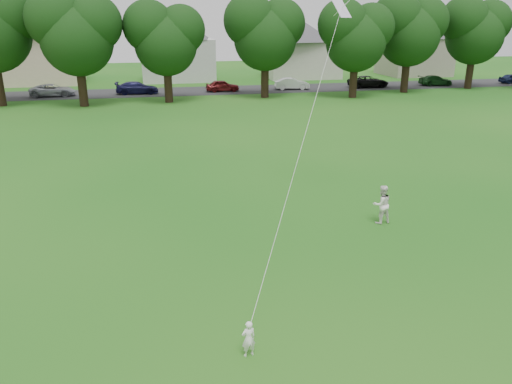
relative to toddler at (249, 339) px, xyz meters
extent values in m
plane|color=#145713|center=(1.63, 2.91, -0.47)|extent=(160.00, 160.00, 0.00)
cube|color=#2D2D30|center=(1.63, 44.91, -0.46)|extent=(90.00, 7.00, 0.01)
imported|color=white|center=(0.00, 0.00, 0.00)|extent=(0.38, 0.28, 0.93)
imported|color=white|center=(6.50, 6.84, 0.29)|extent=(0.80, 0.65, 1.52)
plane|color=white|center=(5.86, 10.53, 7.38)|extent=(1.05, 0.94, 0.71)
cylinder|color=white|center=(2.93, 5.26, 3.79)|extent=(0.01, 0.01, 14.02)
cylinder|color=black|center=(-7.78, 37.20, 1.45)|extent=(0.77, 0.77, 3.84)
cylinder|color=black|center=(-0.27, 37.89, 1.29)|extent=(0.74, 0.74, 3.51)
cylinder|color=black|center=(9.14, 38.93, 1.42)|extent=(0.76, 0.76, 3.76)
cylinder|color=black|center=(17.66, 37.20, 1.33)|extent=(0.75, 0.75, 3.59)
cylinder|color=black|center=(24.38, 39.51, 1.47)|extent=(0.77, 0.77, 3.87)
cylinder|color=black|center=(32.81, 40.82, 1.43)|extent=(0.77, 0.77, 3.79)
imported|color=#9A9CA8|center=(-11.52, 43.91, 0.15)|extent=(4.41, 2.12, 1.21)
imported|color=#13133B|center=(-3.26, 43.91, 0.17)|extent=(4.36, 1.87, 1.25)
imported|color=maroon|center=(5.64, 43.91, 0.15)|extent=(3.58, 1.51, 1.21)
imported|color=silver|center=(13.32, 43.91, 0.17)|extent=(3.92, 1.77, 1.25)
imported|color=black|center=(22.27, 43.91, 0.18)|extent=(4.61, 2.19, 1.27)
imported|color=#17451A|center=(30.64, 43.91, 0.11)|extent=(3.97, 1.77, 1.13)
imported|color=#172248|center=(40.81, 43.91, 0.10)|extent=(3.34, 1.55, 1.11)
cube|color=beige|center=(-14.37, 54.91, 2.41)|extent=(9.05, 6.59, 5.74)
pyramid|color=#48464B|center=(-14.37, 54.91, 8.44)|extent=(13.06, 13.06, 3.16)
cube|color=silver|center=(1.63, 54.91, 2.03)|extent=(8.74, 6.61, 4.99)
pyramid|color=#48464B|center=(1.63, 54.91, 7.27)|extent=(12.61, 12.61, 2.74)
cube|color=beige|center=(17.63, 54.91, 1.83)|extent=(9.11, 6.64, 4.59)
pyramid|color=#48464B|center=(17.63, 54.91, 6.64)|extent=(13.14, 13.14, 2.52)
cube|color=#A29A86|center=(33.63, 54.91, 1.97)|extent=(8.11, 7.39, 4.87)
pyramid|color=#48464B|center=(33.63, 54.91, 7.08)|extent=(11.70, 11.70, 2.68)
camera|label=1|loc=(-1.81, -9.60, 7.03)|focal=35.00mm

